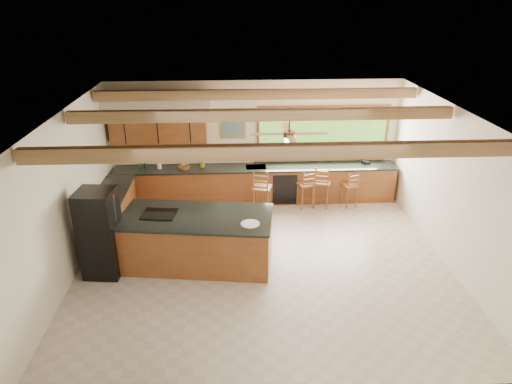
{
  "coord_description": "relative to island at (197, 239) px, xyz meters",
  "views": [
    {
      "loc": [
        -0.57,
        -7.73,
        4.96
      ],
      "look_at": [
        -0.11,
        0.8,
        1.17
      ],
      "focal_mm": 32.0,
      "sensor_mm": 36.0,
      "label": 1
    }
  ],
  "objects": [
    {
      "name": "bar_stool_a",
      "position": [
        1.4,
        1.95,
        0.18
      ],
      "size": [
        0.51,
        0.51,
        1.16
      ],
      "rotation": [
        0.0,
        0.0,
        -0.26
      ],
      "color": "brown",
      "rests_on": "ground"
    },
    {
      "name": "counter_run",
      "position": [
        0.48,
        2.42,
        -0.04
      ],
      "size": [
        7.12,
        3.1,
        1.23
      ],
      "color": "brown",
      "rests_on": "ground"
    },
    {
      "name": "ground",
      "position": [
        1.3,
        -0.1,
        -0.51
      ],
      "size": [
        7.2,
        7.2,
        0.0
      ],
      "primitive_type": "plane",
      "color": "beige",
      "rests_on": "ground"
    },
    {
      "name": "room_shell",
      "position": [
        1.13,
        0.55,
        1.71
      ],
      "size": [
        7.27,
        6.54,
        3.02
      ],
      "color": "#EDE7CD",
      "rests_on": "ground"
    },
    {
      "name": "bar_stool_d",
      "position": [
        3.59,
        2.3,
        0.05
      ],
      "size": [
        0.43,
        0.43,
        0.95
      ],
      "rotation": [
        0.0,
        0.0,
        0.35
      ],
      "color": "brown",
      "rests_on": "ground"
    },
    {
      "name": "refrigerator",
      "position": [
        -1.75,
        -0.31,
        0.34
      ],
      "size": [
        0.73,
        0.71,
        1.7
      ],
      "rotation": [
        0.0,
        0.0,
        -0.1
      ],
      "color": "black",
      "rests_on": "ground"
    },
    {
      "name": "bar_stool_c",
      "position": [
        2.5,
        2.3,
        0.09
      ],
      "size": [
        0.45,
        0.45,
        1.01
      ],
      "rotation": [
        0.0,
        0.0,
        0.29
      ],
      "color": "brown",
      "rests_on": "ground"
    },
    {
      "name": "island",
      "position": [
        0.0,
        0.0,
        0.0
      ],
      "size": [
        3.06,
        1.74,
        1.03
      ],
      "rotation": [
        0.0,
        0.0,
        -0.13
      ],
      "color": "brown",
      "rests_on": "ground"
    },
    {
      "name": "bar_stool_b",
      "position": [
        2.91,
        2.29,
        0.14
      ],
      "size": [
        0.5,
        0.5,
        1.1
      ],
      "rotation": [
        0.0,
        0.0,
        -0.35
      ],
      "color": "brown",
      "rests_on": "ground"
    }
  ]
}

